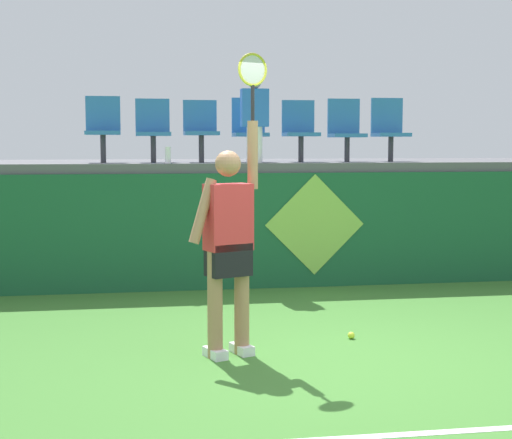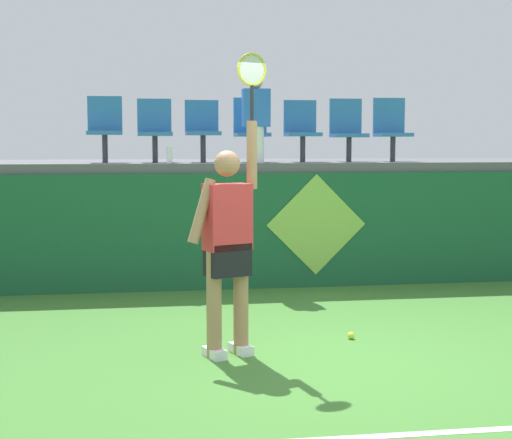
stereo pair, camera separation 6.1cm
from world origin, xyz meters
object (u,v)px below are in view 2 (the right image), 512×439
at_px(stadium_chair_5, 348,128).
at_px(stadium_chair_6, 391,128).
at_px(stadium_chair_4, 302,128).
at_px(stadium_chair_2, 202,128).
at_px(water_bottle, 169,155).
at_px(stadium_chair_1, 155,128).
at_px(stadium_chair_3, 251,128).
at_px(tennis_player, 228,240).
at_px(stadium_chair_0, 105,126).
at_px(tennis_ball, 351,336).
at_px(spectator_0, 256,118).

relative_size(stadium_chair_5, stadium_chair_6, 0.98).
bearing_deg(stadium_chair_4, stadium_chair_2, -179.89).
relative_size(water_bottle, stadium_chair_1, 0.25).
relative_size(stadium_chair_3, stadium_chair_5, 1.00).
distance_m(tennis_player, water_bottle, 3.26).
bearing_deg(stadium_chair_0, tennis_ball, -54.65).
relative_size(tennis_ball, stadium_chair_6, 0.08).
bearing_deg(water_bottle, stadium_chair_6, 9.77).
height_order(stadium_chair_1, stadium_chair_2, stadium_chair_1).
xyz_separation_m(tennis_player, stadium_chair_5, (2.05, 3.69, 1.01)).
xyz_separation_m(tennis_player, stadium_chair_1, (-0.52, 3.69, 1.01)).
bearing_deg(tennis_ball, spectator_0, 98.88).
bearing_deg(stadium_chair_5, stadium_chair_6, 0.03).
distance_m(stadium_chair_3, spectator_0, 0.43).
height_order(stadium_chair_3, spectator_0, spectator_0).
bearing_deg(spectator_0, stadium_chair_1, 161.79).
bearing_deg(stadium_chair_3, stadium_chair_4, -0.27).
bearing_deg(spectator_0, tennis_player, -102.84).
height_order(tennis_player, stadium_chair_5, tennis_player).
bearing_deg(stadium_chair_3, water_bottle, -154.74).
relative_size(tennis_player, stadium_chair_4, 3.15).
height_order(stadium_chair_4, stadium_chair_5, stadium_chair_5).
xyz_separation_m(stadium_chair_2, stadium_chair_4, (1.32, 0.00, -0.00)).
xyz_separation_m(stadium_chair_1, stadium_chair_6, (3.18, 0.00, 0.01)).
bearing_deg(tennis_player, water_bottle, 96.30).
bearing_deg(stadium_chair_1, stadium_chair_6, 0.08).
bearing_deg(stadium_chair_4, spectator_0, -148.46).
bearing_deg(stadium_chair_2, stadium_chair_1, 179.76).
bearing_deg(stadium_chair_3, stadium_chair_5, 0.04).
height_order(stadium_chair_2, stadium_chair_4, stadium_chair_4).
height_order(stadium_chair_1, stadium_chair_5, stadium_chair_5).
height_order(tennis_player, tennis_ball, tennis_player).
distance_m(tennis_player, stadium_chair_2, 3.82).
distance_m(tennis_player, stadium_chair_0, 4.00).
distance_m(stadium_chair_2, stadium_chair_4, 1.32).
distance_m(stadium_chair_1, stadium_chair_6, 3.18).
xyz_separation_m(stadium_chair_0, stadium_chair_1, (0.63, -0.00, -0.02)).
xyz_separation_m(stadium_chair_2, stadium_chair_5, (1.95, 0.01, -0.00)).
bearing_deg(stadium_chair_6, stadium_chair_1, -179.92).
xyz_separation_m(stadium_chair_3, stadium_chair_5, (1.31, 0.00, -0.00)).
bearing_deg(stadium_chair_5, stadium_chair_4, -179.62).
distance_m(stadium_chair_3, stadium_chair_5, 1.31).
relative_size(tennis_ball, stadium_chair_1, 0.08).
xyz_separation_m(stadium_chair_0, stadium_chair_5, (3.20, 0.00, -0.02)).
bearing_deg(stadium_chair_5, stadium_chair_1, -179.91).
relative_size(stadium_chair_0, spectator_0, 0.78).
bearing_deg(stadium_chair_3, spectator_0, -90.00).
xyz_separation_m(stadium_chair_0, stadium_chair_2, (1.25, -0.00, -0.02)).
relative_size(stadium_chair_2, stadium_chair_5, 0.96).
bearing_deg(tennis_player, stadium_chair_5, 60.94).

